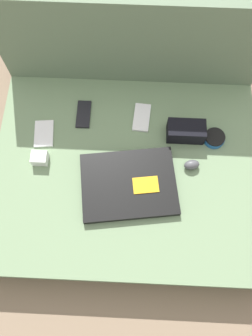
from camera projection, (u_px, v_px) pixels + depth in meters
ground_plane at (126, 182)px, 1.33m from camera, size 8.00×8.00×0.00m
couch_seat at (126, 176)px, 1.27m from camera, size 0.98×0.78×0.14m
couch_backrest at (132, 40)px, 1.26m from camera, size 0.98×0.20×0.52m
laptop at (129, 184)px, 1.17m from camera, size 0.37×0.30×0.03m
computer_mouse at (192, 165)px, 1.19m from camera, size 0.06×0.05×0.04m
speaker_puck at (214, 138)px, 1.23m from camera, size 0.08×0.08×0.03m
phone_silver at (142, 117)px, 1.27m from camera, size 0.07×0.12×0.01m
phone_black at (44, 134)px, 1.25m from camera, size 0.08×0.12×0.01m
phone_small at (84, 114)px, 1.28m from camera, size 0.05×0.12×0.01m
camera_pouch at (186, 131)px, 1.22m from camera, size 0.14×0.07×0.07m
charger_brick at (40, 158)px, 1.20m from camera, size 0.06×0.05×0.04m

